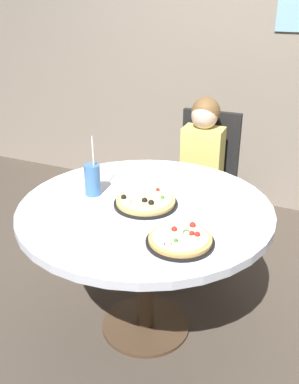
{
  "coord_description": "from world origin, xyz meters",
  "views": [
    {
      "loc": [
        0.81,
        -1.74,
        1.72
      ],
      "look_at": [
        0.0,
        0.05,
        0.8
      ],
      "focal_mm": 41.64,
      "sensor_mm": 36.0,
      "label": 1
    }
  ],
  "objects_px": {
    "soda_cup": "(92,180)",
    "chair_wooden": "(206,174)",
    "dining_table": "(145,223)",
    "pizza_veggie": "(146,202)",
    "plate_small": "(210,187)",
    "pizza_cheese": "(180,240)",
    "diner_child": "(198,190)"
  },
  "relations": [
    {
      "from": "soda_cup",
      "to": "chair_wooden",
      "type": "bearing_deg",
      "value": 73.82
    },
    {
      "from": "dining_table",
      "to": "pizza_veggie",
      "type": "bearing_deg",
      "value": 97.32
    },
    {
      "from": "dining_table",
      "to": "pizza_veggie",
      "type": "distance_m",
      "value": 0.11
    },
    {
      "from": "chair_wooden",
      "to": "soda_cup",
      "type": "xyz_separation_m",
      "value": [
        -0.29,
        -1.0,
        0.3
      ]
    },
    {
      "from": "dining_table",
      "to": "chair_wooden",
      "type": "distance_m",
      "value": 1.01
    },
    {
      "from": "pizza_veggie",
      "to": "plate_small",
      "type": "bearing_deg",
      "value": 55.4
    },
    {
      "from": "soda_cup",
      "to": "plate_small",
      "type": "bearing_deg",
      "value": 32.08
    },
    {
      "from": "pizza_veggie",
      "to": "pizza_cheese",
      "type": "height_order",
      "value": "same"
    },
    {
      "from": "dining_table",
      "to": "diner_child",
      "type": "height_order",
      "value": "diner_child"
    },
    {
      "from": "pizza_veggie",
      "to": "pizza_cheese",
      "type": "bearing_deg",
      "value": -43.32
    },
    {
      "from": "diner_child",
      "to": "dining_table",
      "type": "bearing_deg",
      "value": -90.19
    },
    {
      "from": "soda_cup",
      "to": "diner_child",
      "type": "bearing_deg",
      "value": 70.09
    },
    {
      "from": "soda_cup",
      "to": "plate_small",
      "type": "height_order",
      "value": "soda_cup"
    },
    {
      "from": "plate_small",
      "to": "dining_table",
      "type": "bearing_deg",
      "value": -124.16
    },
    {
      "from": "dining_table",
      "to": "pizza_veggie",
      "type": "xyz_separation_m",
      "value": [
        -0.0,
        0.0,
        0.11
      ]
    },
    {
      "from": "pizza_cheese",
      "to": "diner_child",
      "type": "bearing_deg",
      "value": 104.21
    },
    {
      "from": "chair_wooden",
      "to": "pizza_veggie",
      "type": "height_order",
      "value": "chair_wooden"
    },
    {
      "from": "pizza_cheese",
      "to": "dining_table",
      "type": "bearing_deg",
      "value": 137.12
    },
    {
      "from": "soda_cup",
      "to": "plate_small",
      "type": "xyz_separation_m",
      "value": [
        0.52,
        0.32,
        -0.08
      ]
    },
    {
      "from": "pizza_veggie",
      "to": "soda_cup",
      "type": "xyz_separation_m",
      "value": [
        -0.29,
        0.0,
        0.06
      ]
    },
    {
      "from": "pizza_veggie",
      "to": "soda_cup",
      "type": "distance_m",
      "value": 0.3
    },
    {
      "from": "diner_child",
      "to": "pizza_veggie",
      "type": "bearing_deg",
      "value": -90.24
    },
    {
      "from": "chair_wooden",
      "to": "diner_child",
      "type": "bearing_deg",
      "value": -88.06
    },
    {
      "from": "dining_table",
      "to": "diner_child",
      "type": "bearing_deg",
      "value": 89.81
    },
    {
      "from": "chair_wooden",
      "to": "pizza_cheese",
      "type": "height_order",
      "value": "chair_wooden"
    },
    {
      "from": "diner_child",
      "to": "chair_wooden",
      "type": "bearing_deg",
      "value": 91.94
    },
    {
      "from": "dining_table",
      "to": "diner_child",
      "type": "relative_size",
      "value": 1.14
    },
    {
      "from": "chair_wooden",
      "to": "plate_small",
      "type": "relative_size",
      "value": 5.28
    },
    {
      "from": "chair_wooden",
      "to": "soda_cup",
      "type": "distance_m",
      "value": 1.09
    },
    {
      "from": "pizza_veggie",
      "to": "dining_table",
      "type": "bearing_deg",
      "value": -82.68
    },
    {
      "from": "diner_child",
      "to": "plate_small",
      "type": "height_order",
      "value": "diner_child"
    },
    {
      "from": "chair_wooden",
      "to": "soda_cup",
      "type": "bearing_deg",
      "value": -106.18
    }
  ]
}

